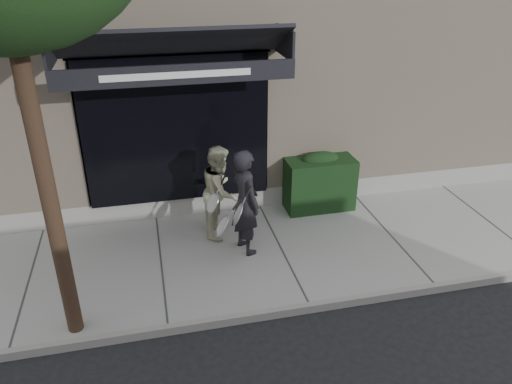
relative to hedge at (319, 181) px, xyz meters
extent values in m
plane|color=black|center=(-1.10, -1.25, -0.66)|extent=(80.00, 80.00, 0.00)
cube|color=#A1A19C|center=(-1.10, -1.25, -0.60)|extent=(20.00, 3.00, 0.12)
cube|color=gray|center=(-1.10, -2.80, -0.59)|extent=(20.00, 0.10, 0.14)
cube|color=beige|center=(-1.10, 3.75, 2.09)|extent=(14.00, 7.00, 5.50)
cube|color=gray|center=(-1.10, 0.45, -0.41)|extent=(14.02, 0.42, 0.50)
cube|color=black|center=(-2.60, 0.30, 1.14)|extent=(3.20, 0.30, 2.60)
cube|color=gray|center=(-4.20, 0.45, 1.14)|extent=(0.08, 0.40, 2.60)
cube|color=gray|center=(-1.00, 0.45, 1.14)|extent=(0.08, 0.40, 2.60)
cube|color=gray|center=(-2.60, 0.45, 2.48)|extent=(3.36, 0.40, 0.12)
cube|color=black|center=(-2.60, -0.25, 2.74)|extent=(3.60, 1.03, 0.55)
cube|color=black|center=(-2.60, -0.75, 2.35)|extent=(3.60, 0.05, 0.30)
cube|color=white|center=(-2.60, -0.78, 2.35)|extent=(2.20, 0.01, 0.10)
cube|color=black|center=(-4.38, -0.25, 2.66)|extent=(0.04, 1.00, 0.45)
cube|color=black|center=(-0.82, -0.25, 2.66)|extent=(0.04, 1.00, 0.45)
cube|color=black|center=(0.00, 0.00, -0.04)|extent=(1.30, 0.70, 1.00)
ellipsoid|color=black|center=(0.00, 0.00, 0.46)|extent=(0.71, 0.38, 0.27)
cylinder|color=black|center=(-4.30, -2.55, 1.74)|extent=(0.20, 0.20, 4.80)
imported|color=black|center=(-1.68, -1.18, 0.35)|extent=(0.61, 0.75, 1.79)
torus|color=silver|center=(-1.87, -1.48, 0.32)|extent=(0.18, 0.32, 0.29)
cylinder|color=silver|center=(-1.87, -1.48, 0.32)|extent=(0.14, 0.28, 0.25)
cylinder|color=silver|center=(-1.87, -1.48, 0.32)|extent=(0.17, 0.04, 0.09)
cylinder|color=black|center=(-1.87, -1.48, 0.32)|extent=(0.20, 0.06, 0.11)
torus|color=silver|center=(-2.13, -1.54, 0.18)|extent=(0.20, 0.31, 0.27)
cylinder|color=silver|center=(-2.13, -1.54, 0.18)|extent=(0.17, 0.28, 0.23)
cylinder|color=silver|center=(-2.13, -1.54, 0.18)|extent=(0.16, 0.03, 0.12)
cylinder|color=black|center=(-2.13, -1.54, 0.18)|extent=(0.19, 0.04, 0.14)
imported|color=#B5B291|center=(-1.98, -0.53, 0.28)|extent=(0.86, 0.96, 1.63)
torus|color=silver|center=(-2.17, -0.84, 0.22)|extent=(0.25, 0.34, 0.28)
cylinder|color=silver|center=(-2.17, -0.84, 0.22)|extent=(0.21, 0.30, 0.24)
cylinder|color=silver|center=(-2.17, -0.84, 0.22)|extent=(0.17, 0.07, 0.10)
cylinder|color=black|center=(-2.17, -0.84, 0.22)|extent=(0.19, 0.09, 0.12)
camera|label=1|loc=(-3.12, -8.11, 4.08)|focal=35.00mm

